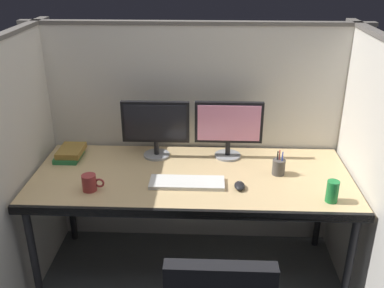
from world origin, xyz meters
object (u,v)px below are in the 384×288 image
(coffee_mug, at_px, (90,183))
(pen_cup, at_px, (279,167))
(monitor_right, at_px, (229,126))
(book_stack, at_px, (70,153))
(soda_can, at_px, (332,191))
(computer_mouse, at_px, (240,186))
(keyboard_main, at_px, (187,183))
(desk, at_px, (192,183))
(monitor_left, at_px, (156,125))

(coffee_mug, bearing_deg, pen_cup, 12.34)
(monitor_right, height_order, coffee_mug, monitor_right)
(book_stack, height_order, soda_can, soda_can)
(monitor_right, xyz_separation_m, coffee_mug, (-0.78, -0.47, -0.17))
(computer_mouse, bearing_deg, soda_can, -13.60)
(soda_can, bearing_deg, book_stack, 163.26)
(soda_can, relative_size, pen_cup, 0.79)
(computer_mouse, distance_m, pen_cup, 0.30)
(computer_mouse, xyz_separation_m, coffee_mug, (-0.84, -0.05, 0.03))
(keyboard_main, relative_size, computer_mouse, 4.48)
(monitor_right, relative_size, pen_cup, 2.79)
(monitor_right, xyz_separation_m, book_stack, (-1.02, -0.06, -0.18))
(computer_mouse, relative_size, book_stack, 0.44)
(monitor_right, distance_m, soda_can, 0.77)
(computer_mouse, xyz_separation_m, soda_can, (0.48, -0.12, 0.04))
(desk, bearing_deg, computer_mouse, -26.59)
(soda_can, distance_m, pen_cup, 0.38)
(monitor_right, relative_size, book_stack, 1.97)
(desk, height_order, computer_mouse, computer_mouse)
(keyboard_main, bearing_deg, monitor_right, 56.96)
(pen_cup, bearing_deg, monitor_left, 163.88)
(desk, xyz_separation_m, coffee_mug, (-0.56, -0.19, 0.10))
(monitor_left, relative_size, monitor_right, 1.00)
(coffee_mug, bearing_deg, soda_can, -2.71)
(computer_mouse, bearing_deg, monitor_right, 97.43)
(pen_cup, bearing_deg, computer_mouse, -143.13)
(book_stack, bearing_deg, desk, -14.95)
(monitor_left, height_order, coffee_mug, monitor_left)
(keyboard_main, xyz_separation_m, computer_mouse, (0.30, -0.03, 0.01))
(keyboard_main, distance_m, soda_can, 0.80)
(keyboard_main, xyz_separation_m, pen_cup, (0.54, 0.15, 0.04))
(computer_mouse, height_order, coffee_mug, coffee_mug)
(desk, height_order, soda_can, soda_can)
(keyboard_main, bearing_deg, desk, 78.18)
(computer_mouse, relative_size, pen_cup, 0.62)
(book_stack, bearing_deg, computer_mouse, -18.13)
(monitor_right, xyz_separation_m, soda_can, (0.54, -0.53, -0.15))
(keyboard_main, height_order, coffee_mug, coffee_mug)
(coffee_mug, bearing_deg, monitor_left, 54.94)
(monitor_right, height_order, book_stack, monitor_right)
(monitor_left, bearing_deg, computer_mouse, -37.81)
(monitor_left, distance_m, computer_mouse, 0.68)
(desk, distance_m, book_stack, 0.83)
(desk, relative_size, keyboard_main, 4.42)
(monitor_right, distance_m, computer_mouse, 0.46)
(soda_can, bearing_deg, monitor_right, 135.43)
(monitor_right, relative_size, computer_mouse, 4.48)
(coffee_mug, distance_m, book_stack, 0.47)
(monitor_left, relative_size, book_stack, 1.97)
(monitor_left, bearing_deg, desk, -47.58)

